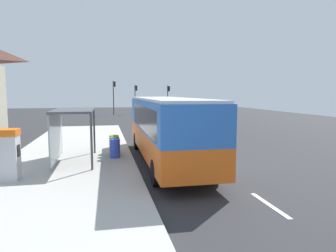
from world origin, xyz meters
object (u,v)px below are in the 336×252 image
traffic_light_far_side (114,92)px  bus (166,126)px  white_van (162,110)px  recycling_bin_green (114,146)px  sedan_near (145,108)px  traffic_light_median (136,95)px  recycling_bin_orange (114,144)px  bus_shelter (67,122)px  recycling_bin_blue (115,148)px  traffic_light_near_side (168,95)px  ticket_machine (10,154)px

traffic_light_far_side → bus: bearing=-87.7°
white_van → recycling_bin_green: 21.41m
sedan_near → traffic_light_median: 4.46m
recycling_bin_orange → bus_shelter: size_ratio=0.24×
bus → white_van: (3.91, 21.98, -0.50)m
recycling_bin_orange → bus_shelter: bus_shelter is taller
white_van → recycling_bin_orange: bearing=-108.0°
bus → traffic_light_far_side: bearing=92.3°
traffic_light_median → traffic_light_far_side: bearing=-167.2°
bus → recycling_bin_blue: size_ratio=11.62×
recycling_bin_green → traffic_light_median: 34.26m
sedan_near → recycling_bin_green: bearing=-99.9°
recycling_bin_blue → recycling_bin_green: size_ratio=1.00×
traffic_light_median → bus: bearing=-93.4°
traffic_light_far_side → traffic_light_median: bearing=12.8°
traffic_light_far_side → traffic_light_median: 3.62m
sedan_near → traffic_light_near_side: size_ratio=0.95×
sedan_near → white_van: bearing=-90.3°
sedan_near → recycling_bin_green: (-6.50, -37.13, -0.14)m
ticket_machine → recycling_bin_orange: 6.19m
ticket_machine → recycling_bin_green: ticket_machine is taller
recycling_bin_blue → sedan_near: bearing=80.3°
traffic_light_near_side → traffic_light_far_side: traffic_light_far_side is taller
white_van → recycling_bin_orange: size_ratio=5.53×
traffic_light_near_side → bus: bearing=-102.0°
white_van → traffic_light_median: size_ratio=1.11×
recycling_bin_orange → traffic_light_near_side: size_ratio=0.21×
bus → white_van: bus is taller
bus → recycling_bin_blue: 2.89m
recycling_bin_blue → recycling_bin_green: 0.70m
ticket_machine → recycling_bin_blue: ticket_machine is taller
ticket_machine → recycling_bin_green: size_ratio=2.04×
bus → bus_shelter: bearing=174.8°
bus → recycling_bin_green: (-2.49, 1.56, -1.19)m
white_van → recycling_bin_green: (-6.40, -20.42, -0.69)m
recycling_bin_blue → traffic_light_median: (4.60, 34.55, 2.50)m
ticket_machine → recycling_bin_blue: 5.20m
recycling_bin_orange → traffic_light_near_side: bearing=72.9°
bus → recycling_bin_green: bus is taller
white_van → traffic_light_near_side: bearing=74.4°
ticket_machine → traffic_light_median: size_ratio=0.41×
traffic_light_near_side → recycling_bin_blue: bearing=-106.4°
bus → recycling_bin_blue: bus is taller
ticket_machine → traffic_light_near_side: size_ratio=0.42×
white_van → recycling_bin_green: size_ratio=5.53×
recycling_bin_blue → recycling_bin_orange: (0.00, 1.40, 0.00)m
recycling_bin_blue → bus_shelter: bus_shelter is taller
recycling_bin_orange → bus_shelter: (-2.21, -1.83, 1.44)m
ticket_machine → bus_shelter: size_ratio=0.48×
recycling_bin_green → traffic_light_median: traffic_light_median is taller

